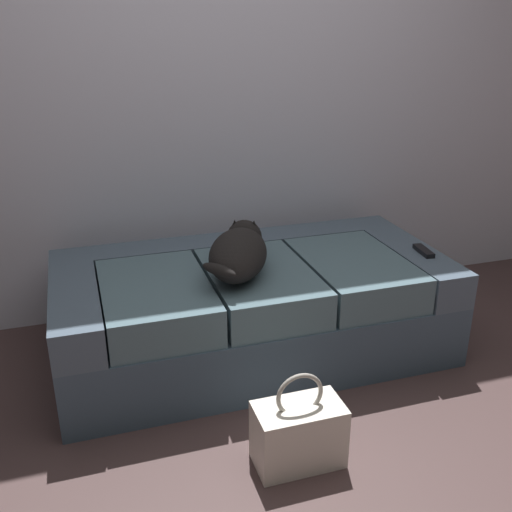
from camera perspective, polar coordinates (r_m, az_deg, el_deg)
ground_plane at (r=2.19m, az=8.11°, el=-21.83°), size 10.00×10.00×0.00m
back_wall at (r=3.13m, az=-4.10°, el=19.91°), size 6.40×0.10×2.80m
couch at (r=2.82m, az=-0.32°, el=-5.02°), size 1.81×0.90×0.47m
dog_dark at (r=2.57m, az=-1.66°, el=0.44°), size 0.41×0.56×0.20m
tv_remote at (r=2.93m, az=16.02°, el=0.49°), size 0.06×0.15×0.02m
handbag at (r=2.21m, az=4.16°, el=-16.85°), size 0.32×0.18×0.38m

